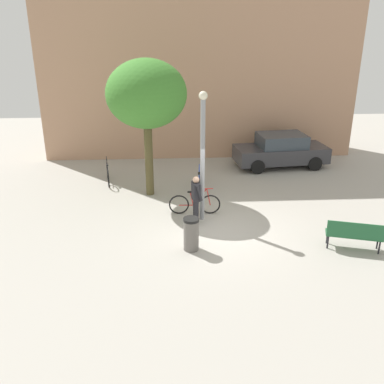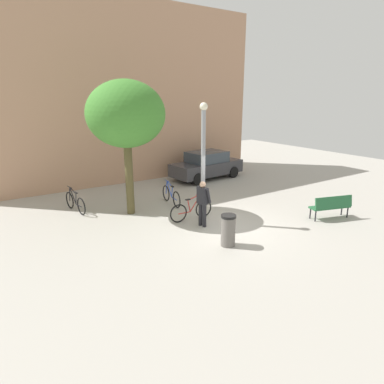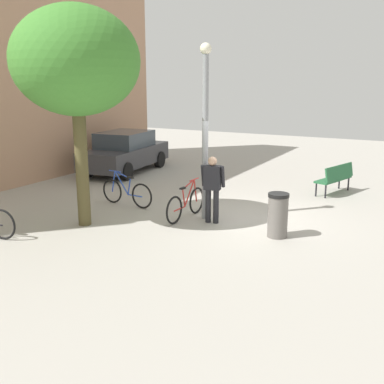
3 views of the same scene
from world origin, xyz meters
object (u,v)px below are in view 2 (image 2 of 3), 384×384
(lamppost, at_px, (203,158))
(bicycle_black, at_px, (75,202))
(parked_car_charcoal, at_px, (207,165))
(bicycle_blue, at_px, (171,196))
(plaza_tree, at_px, (126,115))
(park_bench, at_px, (331,205))
(trash_bin, at_px, (228,230))
(bicycle_red, at_px, (191,210))
(person_by_lamppost, at_px, (203,201))

(lamppost, xyz_separation_m, bicycle_black, (-3.67, 3.80, -2.05))
(lamppost, height_order, parked_car_charcoal, lamppost)
(bicycle_blue, xyz_separation_m, parked_car_charcoal, (4.01, 2.96, 0.39))
(plaza_tree, relative_size, bicycle_black, 2.87)
(park_bench, xyz_separation_m, trash_bin, (-4.79, 0.31, -0.03))
(park_bench, height_order, bicycle_red, bicycle_red)
(bicycle_blue, relative_size, parked_car_charcoal, 0.41)
(parked_car_charcoal, bearing_deg, bicycle_red, -130.46)
(plaza_tree, bearing_deg, park_bench, -37.82)
(person_by_lamppost, relative_size, bicycle_blue, 0.92)
(bicycle_red, bearing_deg, bicycle_black, 135.66)
(lamppost, xyz_separation_m, bicycle_blue, (0.08, 2.51, -2.05))
(bicycle_red, xyz_separation_m, trash_bin, (-0.27, -2.52, 0.13))
(plaza_tree, bearing_deg, bicycle_blue, 4.07)
(plaza_tree, relative_size, bicycle_blue, 2.85)
(bicycle_blue, xyz_separation_m, trash_bin, (-0.57, -4.61, 0.13))
(bicycle_black, bearing_deg, park_bench, -37.88)
(bicycle_black, relative_size, trash_bin, 1.76)
(park_bench, distance_m, trash_bin, 4.80)
(plaza_tree, distance_m, bicycle_red, 4.32)
(bicycle_red, bearing_deg, plaza_tree, 130.03)
(person_by_lamppost, distance_m, trash_bin, 1.85)
(lamppost, height_order, person_by_lamppost, lamppost)
(plaza_tree, height_order, bicycle_blue, plaza_tree)
(plaza_tree, xyz_separation_m, bicycle_red, (1.64, -1.95, -3.49))
(bicycle_red, relative_size, trash_bin, 1.78)
(plaza_tree, bearing_deg, bicycle_black, 141.90)
(plaza_tree, distance_m, trash_bin, 5.76)
(plaza_tree, xyz_separation_m, bicycle_blue, (1.93, 0.14, -3.49))
(bicycle_black, distance_m, trash_bin, 6.69)
(bicycle_red, distance_m, trash_bin, 2.54)
(park_bench, relative_size, bicycle_black, 0.93)
(bicycle_blue, height_order, parked_car_charcoal, parked_car_charcoal)
(person_by_lamppost, relative_size, plaza_tree, 0.32)
(person_by_lamppost, distance_m, parked_car_charcoal, 7.23)
(park_bench, relative_size, parked_car_charcoal, 0.38)
(bicycle_black, bearing_deg, trash_bin, -61.66)
(person_by_lamppost, bearing_deg, lamppost, 54.16)
(person_by_lamppost, height_order, parked_car_charcoal, person_by_lamppost)
(bicycle_blue, distance_m, parked_car_charcoal, 5.00)
(bicycle_blue, bearing_deg, bicycle_red, -98.08)
(person_by_lamppost, xyz_separation_m, trash_bin, (-0.26, -1.77, -0.45))
(lamppost, bearing_deg, parked_car_charcoal, 53.26)
(park_bench, xyz_separation_m, bicycle_black, (-7.96, 6.20, -0.16))
(lamppost, distance_m, bicycle_black, 5.66)
(parked_car_charcoal, relative_size, trash_bin, 4.29)
(lamppost, bearing_deg, bicycle_black, 134.01)
(park_bench, height_order, parked_car_charcoal, parked_car_charcoal)
(park_bench, bearing_deg, bicycle_blue, 130.65)
(bicycle_black, bearing_deg, bicycle_red, -44.34)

